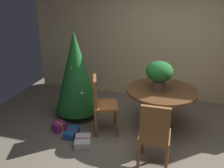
{
  "coord_description": "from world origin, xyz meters",
  "views": [
    {
      "loc": [
        0.22,
        -2.92,
        2.27
      ],
      "look_at": [
        -0.72,
        0.5,
        0.88
      ],
      "focal_mm": 37.8,
      "sensor_mm": 36.0,
      "label": 1
    }
  ],
  "objects_px": {
    "gift_box_purple": "(59,127)",
    "wooden_chair_near": "(155,134)",
    "holiday_tree": "(76,72)",
    "gift_box_blue": "(72,132)",
    "round_dining_table": "(161,99)",
    "wooden_chair_left_near": "(101,102)",
    "flower_vase": "(159,73)",
    "gift_box_cream": "(83,141)"
  },
  "relations": [
    {
      "from": "flower_vase",
      "to": "wooden_chair_left_near",
      "type": "relative_size",
      "value": 0.49
    },
    {
      "from": "gift_box_purple",
      "to": "gift_box_cream",
      "type": "height_order",
      "value": "gift_box_purple"
    },
    {
      "from": "round_dining_table",
      "to": "gift_box_blue",
      "type": "distance_m",
      "value": 1.61
    },
    {
      "from": "flower_vase",
      "to": "gift_box_cream",
      "type": "distance_m",
      "value": 1.66
    },
    {
      "from": "wooden_chair_left_near",
      "to": "gift_box_blue",
      "type": "relative_size",
      "value": 3.12
    },
    {
      "from": "flower_vase",
      "to": "wooden_chair_near",
      "type": "xyz_separation_m",
      "value": [
        0.06,
        -1.04,
        -0.5
      ]
    },
    {
      "from": "gift_box_blue",
      "to": "wooden_chair_left_near",
      "type": "bearing_deg",
      "value": 32.17
    },
    {
      "from": "round_dining_table",
      "to": "wooden_chair_near",
      "type": "relative_size",
      "value": 1.19
    },
    {
      "from": "round_dining_table",
      "to": "holiday_tree",
      "type": "distance_m",
      "value": 1.61
    },
    {
      "from": "gift_box_purple",
      "to": "wooden_chair_near",
      "type": "bearing_deg",
      "value": -16.54
    },
    {
      "from": "round_dining_table",
      "to": "holiday_tree",
      "type": "bearing_deg",
      "value": 177.57
    },
    {
      "from": "wooden_chair_left_near",
      "to": "holiday_tree",
      "type": "distance_m",
      "value": 0.81
    },
    {
      "from": "wooden_chair_near",
      "to": "gift_box_purple",
      "type": "relative_size",
      "value": 3.9
    },
    {
      "from": "gift_box_purple",
      "to": "gift_box_cream",
      "type": "bearing_deg",
      "value": -26.5
    },
    {
      "from": "wooden_chair_left_near",
      "to": "flower_vase",
      "type": "bearing_deg",
      "value": 21.43
    },
    {
      "from": "round_dining_table",
      "to": "gift_box_cream",
      "type": "xyz_separation_m",
      "value": [
        -1.12,
        -0.82,
        -0.51
      ]
    },
    {
      "from": "round_dining_table",
      "to": "gift_box_blue",
      "type": "xyz_separation_m",
      "value": [
        -1.4,
        -0.63,
        -0.51
      ]
    },
    {
      "from": "round_dining_table",
      "to": "gift_box_cream",
      "type": "height_order",
      "value": "round_dining_table"
    },
    {
      "from": "wooden_chair_near",
      "to": "gift_box_cream",
      "type": "distance_m",
      "value": 1.24
    },
    {
      "from": "holiday_tree",
      "to": "gift_box_cream",
      "type": "xyz_separation_m",
      "value": [
        0.45,
        -0.88,
        -0.83
      ]
    },
    {
      "from": "wooden_chair_near",
      "to": "gift_box_blue",
      "type": "height_order",
      "value": "wooden_chair_near"
    },
    {
      "from": "holiday_tree",
      "to": "gift_box_blue",
      "type": "relative_size",
      "value": 5.19
    },
    {
      "from": "round_dining_table",
      "to": "gift_box_cream",
      "type": "distance_m",
      "value": 1.48
    },
    {
      "from": "gift_box_blue",
      "to": "gift_box_purple",
      "type": "bearing_deg",
      "value": 163.26
    },
    {
      "from": "round_dining_table",
      "to": "wooden_chair_left_near",
      "type": "bearing_deg",
      "value": -160.0
    },
    {
      "from": "holiday_tree",
      "to": "gift_box_blue",
      "type": "distance_m",
      "value": 1.1
    },
    {
      "from": "holiday_tree",
      "to": "gift_box_purple",
      "type": "relative_size",
      "value": 6.52
    },
    {
      "from": "flower_vase",
      "to": "round_dining_table",
      "type": "bearing_deg",
      "value": -2.39
    },
    {
      "from": "wooden_chair_near",
      "to": "gift_box_purple",
      "type": "height_order",
      "value": "wooden_chair_near"
    },
    {
      "from": "round_dining_table",
      "to": "wooden_chair_left_near",
      "type": "distance_m",
      "value": 1.02
    },
    {
      "from": "wooden_chair_left_near",
      "to": "round_dining_table",
      "type": "bearing_deg",
      "value": 20.0
    },
    {
      "from": "flower_vase",
      "to": "holiday_tree",
      "type": "height_order",
      "value": "holiday_tree"
    },
    {
      "from": "wooden_chair_left_near",
      "to": "holiday_tree",
      "type": "relative_size",
      "value": 0.6
    },
    {
      "from": "gift_box_purple",
      "to": "gift_box_blue",
      "type": "xyz_separation_m",
      "value": [
        0.27,
        -0.08,
        -0.02
      ]
    },
    {
      "from": "round_dining_table",
      "to": "flower_vase",
      "type": "bearing_deg",
      "value": 177.61
    },
    {
      "from": "round_dining_table",
      "to": "flower_vase",
      "type": "relative_size",
      "value": 2.44
    },
    {
      "from": "round_dining_table",
      "to": "holiday_tree",
      "type": "xyz_separation_m",
      "value": [
        -1.57,
        0.07,
        0.32
      ]
    },
    {
      "from": "round_dining_table",
      "to": "wooden_chair_left_near",
      "type": "xyz_separation_m",
      "value": [
        -0.95,
        -0.35,
        -0.01
      ]
    },
    {
      "from": "holiday_tree",
      "to": "wooden_chair_near",
      "type": "bearing_deg",
      "value": -35.1
    },
    {
      "from": "gift_box_purple",
      "to": "gift_box_blue",
      "type": "height_order",
      "value": "gift_box_purple"
    },
    {
      "from": "round_dining_table",
      "to": "wooden_chair_left_near",
      "type": "relative_size",
      "value": 1.19
    },
    {
      "from": "wooden_chair_near",
      "to": "flower_vase",
      "type": "bearing_deg",
      "value": 93.45
    }
  ]
}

